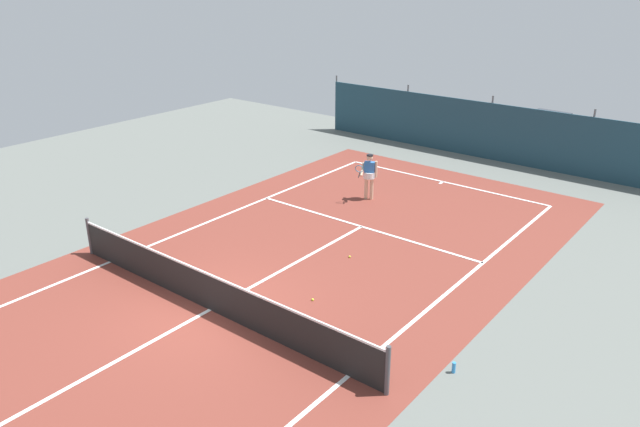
{
  "coord_description": "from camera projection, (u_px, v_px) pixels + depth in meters",
  "views": [
    {
      "loc": [
        9.92,
        -8.29,
        7.69
      ],
      "look_at": [
        -0.37,
        4.73,
        0.9
      ],
      "focal_mm": 34.08,
      "sensor_mm": 36.0,
      "label": 1
    }
  ],
  "objects": [
    {
      "name": "tennis_ball_near_player",
      "position": [
        313.0,
        300.0,
        15.01
      ],
      "size": [
        0.07,
        0.07,
        0.07
      ],
      "primitive_type": "sphere",
      "color": "#CCDB33",
      "rests_on": "ground"
    },
    {
      "name": "back_fence",
      "position": [
        492.0,
        141.0,
        26.2
      ],
      "size": [
        16.3,
        0.98,
        2.7
      ],
      "color": "#1E3D4C",
      "rests_on": "ground"
    },
    {
      "name": "ground_plane",
      "position": [
        210.0,
        310.0,
        14.62
      ],
      "size": [
        36.0,
        36.0,
        0.0
      ],
      "primitive_type": "plane",
      "color": "slate"
    },
    {
      "name": "water_bottle",
      "position": [
        454.0,
        368.0,
        12.33
      ],
      "size": [
        0.08,
        0.08,
        0.24
      ],
      "primitive_type": "cylinder",
      "color": "#338CD8",
      "rests_on": "ground"
    },
    {
      "name": "tennis_net",
      "position": [
        209.0,
        291.0,
        14.43
      ],
      "size": [
        10.12,
        0.1,
        1.1
      ],
      "color": "black",
      "rests_on": "ground"
    },
    {
      "name": "parked_car",
      "position": [
        544.0,
        133.0,
        26.83
      ],
      "size": [
        2.25,
        4.32,
        1.68
      ],
      "rotation": [
        0.0,
        0.0,
        -0.07
      ],
      "color": "silver",
      "rests_on": "ground"
    },
    {
      "name": "court_surface",
      "position": [
        210.0,
        310.0,
        14.62
      ],
      "size": [
        11.02,
        26.6,
        0.01
      ],
      "color": "brown",
      "rests_on": "ground"
    },
    {
      "name": "tennis_player",
      "position": [
        369.0,
        173.0,
        21.2
      ],
      "size": [
        0.56,
        0.83,
        1.64
      ],
      "rotation": [
        0.0,
        0.0,
        3.56
      ],
      "color": "#D8AD8C",
      "rests_on": "ground"
    },
    {
      "name": "tennis_ball_midcourt",
      "position": [
        350.0,
        257.0,
        17.22
      ],
      "size": [
        0.07,
        0.07,
        0.07
      ],
      "primitive_type": "sphere",
      "color": "#CCDB33",
      "rests_on": "ground"
    }
  ]
}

